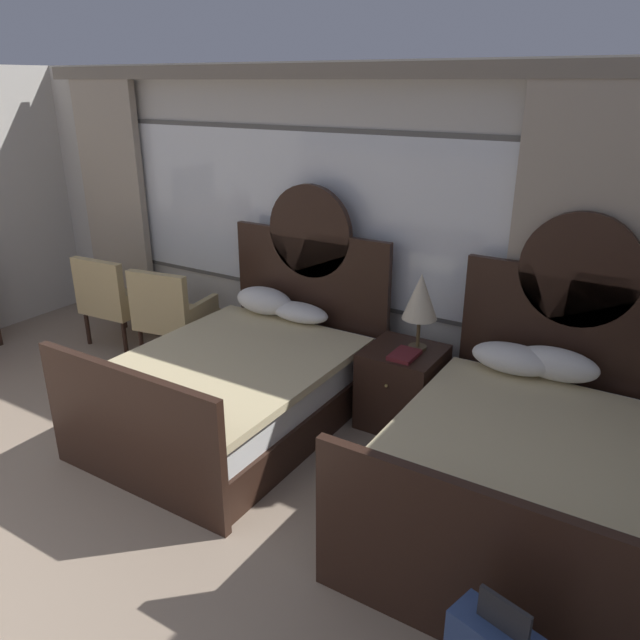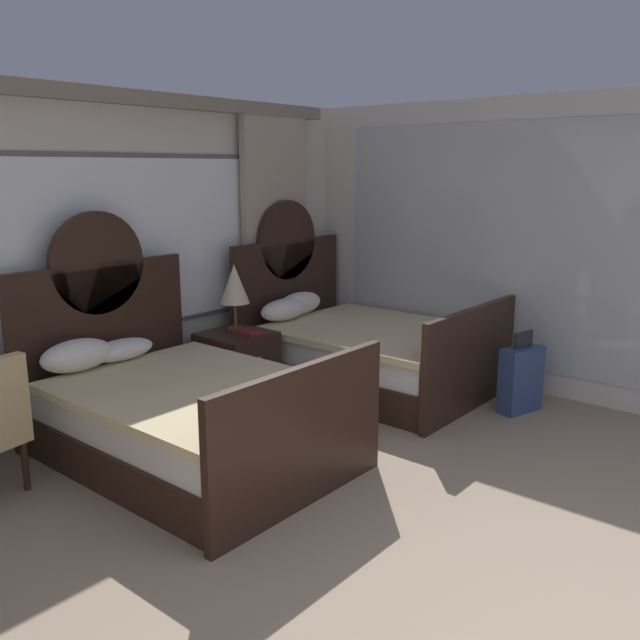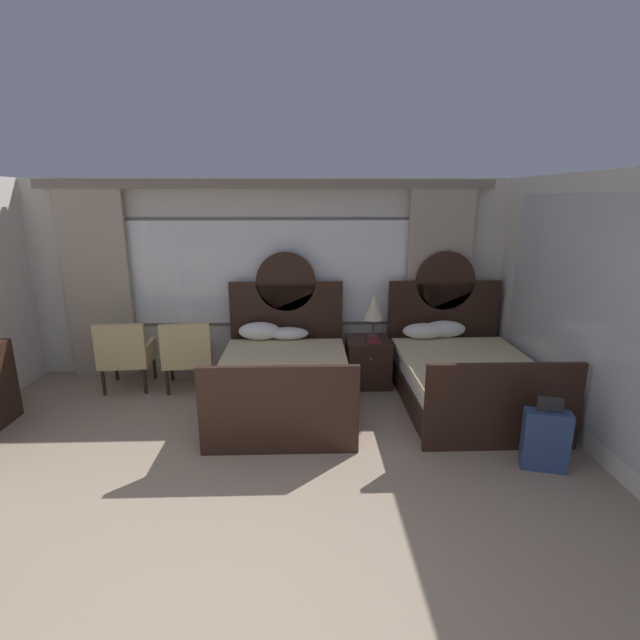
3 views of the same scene
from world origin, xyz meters
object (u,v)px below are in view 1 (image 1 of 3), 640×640
bed_near_window (241,379)px  book_on_nightstand (404,355)px  bed_near_mirror (523,465)px  armchair_by_window_left (171,312)px  table_lamp_on_nightstand (421,297)px  armchair_by_window_centre (114,297)px  nightstand_between_beds (402,387)px

bed_near_window → book_on_nightstand: bed_near_window is taller
bed_near_mirror → armchair_by_window_left: bed_near_mirror is taller
bed_near_window → armchair_by_window_left: 1.39m
bed_near_mirror → table_lamp_on_nightstand: 1.42m
bed_near_window → armchair_by_window_centre: bed_near_window is taller
table_lamp_on_nightstand → book_on_nightstand: (-0.02, -0.20, -0.40)m
book_on_nightstand → nightstand_between_beds: bearing=114.7°
bed_near_window → bed_near_mirror: (2.19, 0.00, 0.00)m
nightstand_between_beds → armchair_by_window_left: 2.38m
nightstand_between_beds → book_on_nightstand: bearing=-65.3°
armchair_by_window_left → nightstand_between_beds: bearing=2.1°
book_on_nightstand → armchair_by_window_left: size_ratio=0.28×
bed_near_mirror → armchair_by_window_left: 3.51m
book_on_nightstand → bed_near_mirror: bearing=-26.0°
table_lamp_on_nightstand → armchair_by_window_left: bearing=-176.0°
nightstand_between_beds → bed_near_window: bearing=-150.6°
bed_near_mirror → armchair_by_window_centre: (-4.25, 0.53, 0.15)m
armchair_by_window_left → book_on_nightstand: bearing=-0.7°
book_on_nightstand → armchair_by_window_centre: 3.22m
bed_near_mirror → table_lamp_on_nightstand: bed_near_mirror is taller
nightstand_between_beds → book_on_nightstand: size_ratio=2.43×
bed_near_mirror → book_on_nightstand: (-1.04, 0.51, 0.29)m
bed_near_window → table_lamp_on_nightstand: bearing=30.9°
armchair_by_window_left → armchair_by_window_centre: size_ratio=1.00×
bed_near_window → book_on_nightstand: 1.30m
table_lamp_on_nightstand → bed_near_mirror: bearing=-34.6°
bed_near_window → book_on_nightstand: bearing=23.7°
bed_near_window → armchair_by_window_left: size_ratio=2.35×
bed_near_window → armchair_by_window_centre: 2.14m
book_on_nightstand → bed_near_window: bearing=-156.3°
table_lamp_on_nightstand → armchair_by_window_centre: (-3.24, -0.17, -0.55)m
book_on_nightstand → armchair_by_window_left: (-2.42, 0.03, -0.15)m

